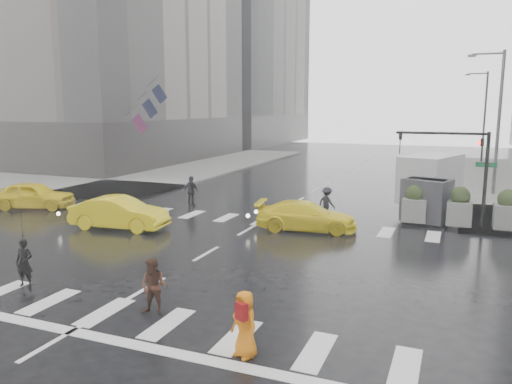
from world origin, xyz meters
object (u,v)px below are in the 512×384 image
at_px(taxi_mid, 119,213).
at_px(box_truck, 430,184).
at_px(pedestrian_brown, 154,287).
at_px(traffic_signal_pole, 463,160).
at_px(taxi_front, 33,195).
at_px(pedestrian_orange, 245,324).

xyz_separation_m(taxi_mid, box_truck, (13.09, 8.79, 0.88)).
distance_m(pedestrian_brown, taxi_mid, 10.31).
xyz_separation_m(traffic_signal_pole, taxi_front, (-21.98, -3.89, -2.46)).
xyz_separation_m(traffic_signal_pole, pedestrian_brown, (-7.67, -13.59, -2.43)).
relative_size(pedestrian_brown, taxi_front, 0.36).
relative_size(traffic_signal_pole, taxi_front, 1.02).
bearing_deg(box_truck, taxi_mid, -127.87).
xyz_separation_m(traffic_signal_pole, box_truck, (-1.51, 2.83, -1.59)).
xyz_separation_m(pedestrian_brown, taxi_mid, (-6.93, 7.63, -0.04)).
bearing_deg(taxi_mid, box_truck, -62.80).
bearing_deg(traffic_signal_pole, box_truck, 118.03).
xyz_separation_m(pedestrian_brown, taxi_front, (-14.31, 9.70, -0.03)).
height_order(taxi_front, taxi_mid, taxi_front).
height_order(pedestrian_orange, taxi_mid, pedestrian_orange).
bearing_deg(pedestrian_brown, pedestrian_orange, -29.76).
xyz_separation_m(taxi_front, box_truck, (20.47, 6.72, 0.87)).
bearing_deg(taxi_mid, pedestrian_orange, -137.77).
bearing_deg(pedestrian_orange, box_truck, 107.26).
bearing_deg(pedestrian_brown, traffic_signal_pole, 51.58).
relative_size(traffic_signal_pole, pedestrian_brown, 2.87).
bearing_deg(pedestrian_brown, taxi_mid, 123.27).
distance_m(traffic_signal_pole, pedestrian_brown, 15.79).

